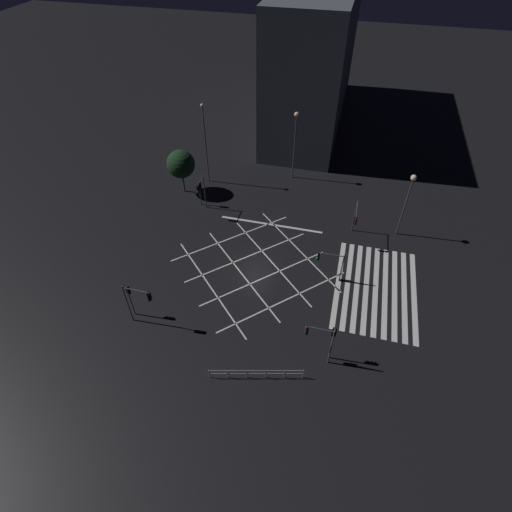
{
  "coord_description": "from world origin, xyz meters",
  "views": [
    {
      "loc": [
        -27.99,
        -7.12,
        29.1
      ],
      "look_at": [
        0.0,
        0.0,
        1.52
      ],
      "focal_mm": 28.0,
      "sensor_mm": 36.0,
      "label": 1
    }
  ],
  "objects_px": {
    "traffic_light_nw_cross": "(139,299)",
    "street_lamp_east": "(296,129)",
    "traffic_light_nw_main": "(129,294)",
    "traffic_light_median_south": "(328,260)",
    "traffic_light_ne_cross": "(200,188)",
    "street_tree_near": "(181,164)",
    "street_lamp_far": "(205,135)",
    "traffic_light_sw_main": "(333,337)",
    "traffic_light_se_main": "(355,217)",
    "traffic_light_ne_main": "(201,190)",
    "traffic_light_sw_cross": "(318,337)",
    "street_lamp_west": "(410,190)"
  },
  "relations": [
    {
      "from": "street_lamp_east",
      "to": "street_tree_near",
      "type": "height_order",
      "value": "street_lamp_east"
    },
    {
      "from": "traffic_light_median_south",
      "to": "traffic_light_sw_main",
      "type": "bearing_deg",
      "value": 99.03
    },
    {
      "from": "traffic_light_sw_main",
      "to": "traffic_light_nw_main",
      "type": "relative_size",
      "value": 1.06
    },
    {
      "from": "traffic_light_sw_main",
      "to": "traffic_light_se_main",
      "type": "relative_size",
      "value": 0.96
    },
    {
      "from": "traffic_light_median_south",
      "to": "street_tree_near",
      "type": "xyz_separation_m",
      "value": [
        10.82,
        19.24,
        1.34
      ]
    },
    {
      "from": "traffic_light_ne_main",
      "to": "street_lamp_west",
      "type": "xyz_separation_m",
      "value": [
        1.67,
        -22.3,
        2.64
      ]
    },
    {
      "from": "traffic_light_ne_cross",
      "to": "traffic_light_median_south",
      "type": "bearing_deg",
      "value": -28.18
    },
    {
      "from": "traffic_light_nw_main",
      "to": "traffic_light_median_south",
      "type": "bearing_deg",
      "value": -62.02
    },
    {
      "from": "traffic_light_nw_cross",
      "to": "street_lamp_east",
      "type": "bearing_deg",
      "value": 72.77
    },
    {
      "from": "traffic_light_nw_cross",
      "to": "street_tree_near",
      "type": "distance_m",
      "value": 20.73
    },
    {
      "from": "traffic_light_median_south",
      "to": "traffic_light_sw_cross",
      "type": "bearing_deg",
      "value": 91.73
    },
    {
      "from": "traffic_light_median_south",
      "to": "traffic_light_se_main",
      "type": "height_order",
      "value": "traffic_light_se_main"
    },
    {
      "from": "traffic_light_sw_main",
      "to": "traffic_light_ne_main",
      "type": "xyz_separation_m",
      "value": [
        16.06,
        16.85,
        0.43
      ]
    },
    {
      "from": "traffic_light_se_main",
      "to": "street_lamp_far",
      "type": "height_order",
      "value": "street_lamp_far"
    },
    {
      "from": "traffic_light_median_south",
      "to": "traffic_light_sw_cross",
      "type": "distance_m",
      "value": 9.47
    },
    {
      "from": "traffic_light_median_south",
      "to": "traffic_light_ne_cross",
      "type": "distance_m",
      "value": 18.3
    },
    {
      "from": "street_lamp_east",
      "to": "traffic_light_nw_cross",
      "type": "bearing_deg",
      "value": 162.77
    },
    {
      "from": "traffic_light_ne_main",
      "to": "traffic_light_nw_main",
      "type": "relative_size",
      "value": 1.2
    },
    {
      "from": "traffic_light_se_main",
      "to": "traffic_light_ne_cross",
      "type": "relative_size",
      "value": 1.26
    },
    {
      "from": "traffic_light_ne_cross",
      "to": "street_lamp_far",
      "type": "height_order",
      "value": "street_lamp_far"
    },
    {
      "from": "traffic_light_sw_main",
      "to": "street_lamp_east",
      "type": "bearing_deg",
      "value": 16.86
    },
    {
      "from": "traffic_light_se_main",
      "to": "street_lamp_east",
      "type": "relative_size",
      "value": 0.46
    },
    {
      "from": "traffic_light_se_main",
      "to": "traffic_light_nw_cross",
      "type": "height_order",
      "value": "traffic_light_nw_cross"
    },
    {
      "from": "traffic_light_sw_cross",
      "to": "street_lamp_east",
      "type": "bearing_deg",
      "value": -75.7
    },
    {
      "from": "traffic_light_nw_cross",
      "to": "street_lamp_west",
      "type": "relative_size",
      "value": 0.6
    },
    {
      "from": "traffic_light_median_south",
      "to": "traffic_light_nw_cross",
      "type": "height_order",
      "value": "traffic_light_nw_cross"
    },
    {
      "from": "traffic_light_sw_main",
      "to": "traffic_light_median_south",
      "type": "bearing_deg",
      "value": 9.03
    },
    {
      "from": "traffic_light_sw_cross",
      "to": "traffic_light_nw_main",
      "type": "height_order",
      "value": "traffic_light_sw_cross"
    },
    {
      "from": "traffic_light_ne_cross",
      "to": "street_tree_near",
      "type": "distance_m",
      "value": 4.11
    },
    {
      "from": "traffic_light_sw_main",
      "to": "traffic_light_ne_cross",
      "type": "xyz_separation_m",
      "value": [
        17.52,
        17.54,
        -0.49
      ]
    },
    {
      "from": "traffic_light_sw_cross",
      "to": "street_lamp_east",
      "type": "relative_size",
      "value": 0.49
    },
    {
      "from": "traffic_light_median_south",
      "to": "traffic_light_ne_cross",
      "type": "xyz_separation_m",
      "value": [
        8.64,
        16.13,
        -0.22
      ]
    },
    {
      "from": "traffic_light_se_main",
      "to": "traffic_light_ne_main",
      "type": "relative_size",
      "value": 0.92
    },
    {
      "from": "traffic_light_sw_cross",
      "to": "street_lamp_west",
      "type": "xyz_separation_m",
      "value": [
        18.29,
        -6.58,
        2.69
      ]
    },
    {
      "from": "traffic_light_nw_cross",
      "to": "street_lamp_far",
      "type": "bearing_deg",
      "value": 95.17
    },
    {
      "from": "traffic_light_sw_cross",
      "to": "traffic_light_ne_cross",
      "type": "xyz_separation_m",
      "value": [
        18.08,
        16.41,
        -0.87
      ]
    },
    {
      "from": "traffic_light_nw_main",
      "to": "traffic_light_ne_main",
      "type": "bearing_deg",
      "value": -3.21
    },
    {
      "from": "traffic_light_sw_cross",
      "to": "traffic_light_nw_cross",
      "type": "distance_m",
      "value": 15.17
    },
    {
      "from": "traffic_light_ne_main",
      "to": "traffic_light_ne_cross",
      "type": "xyz_separation_m",
      "value": [
        1.46,
        0.69,
        -0.92
      ]
    },
    {
      "from": "traffic_light_sw_cross",
      "to": "street_tree_near",
      "type": "height_order",
      "value": "street_tree_near"
    },
    {
      "from": "traffic_light_ne_main",
      "to": "traffic_light_median_south",
      "type": "bearing_deg",
      "value": 65.05
    },
    {
      "from": "street_lamp_west",
      "to": "street_tree_near",
      "type": "bearing_deg",
      "value": 85.68
    },
    {
      "from": "traffic_light_nw_cross",
      "to": "traffic_light_sw_cross",
      "type": "bearing_deg",
      "value": -0.02
    },
    {
      "from": "traffic_light_sw_main",
      "to": "street_lamp_west",
      "type": "bearing_deg",
      "value": -17.11
    },
    {
      "from": "street_lamp_west",
      "to": "street_tree_near",
      "type": "distance_m",
      "value": 26.26
    },
    {
      "from": "traffic_light_nw_main",
      "to": "traffic_light_ne_cross",
      "type": "xyz_separation_m",
      "value": [
        17.31,
        -0.2,
        -0.32
      ]
    },
    {
      "from": "traffic_light_se_main",
      "to": "traffic_light_nw_main",
      "type": "bearing_deg",
      "value": -50.19
    },
    {
      "from": "traffic_light_ne_cross",
      "to": "traffic_light_nw_main",
      "type": "bearing_deg",
      "value": -90.65
    },
    {
      "from": "traffic_light_sw_main",
      "to": "traffic_light_nw_cross",
      "type": "distance_m",
      "value": 16.31
    },
    {
      "from": "traffic_light_nw_cross",
      "to": "street_lamp_east",
      "type": "relative_size",
      "value": 0.51
    }
  ]
}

